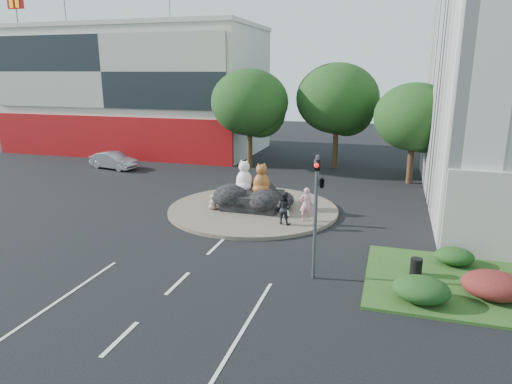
{
  "coord_description": "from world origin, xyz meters",
  "views": [
    {
      "loc": [
        7.65,
        -14.73,
        8.04
      ],
      "look_at": [
        1.08,
        7.03,
        2.0
      ],
      "focal_mm": 32.0,
      "sensor_mm": 36.0,
      "label": 1
    }
  ],
  "objects_px": {
    "kitten_calico": "(213,201)",
    "pedestrian_pink": "(306,204)",
    "cat_white": "(244,176)",
    "cat_tabby": "(261,178)",
    "pedestrian_dark": "(284,208)",
    "kitten_white": "(286,211)",
    "litter_bin": "(416,267)",
    "parked_car": "(114,161)"
  },
  "relations": [
    {
      "from": "kitten_calico",
      "to": "pedestrian_pink",
      "type": "relative_size",
      "value": 0.51
    },
    {
      "from": "cat_white",
      "to": "kitten_calico",
      "type": "xyz_separation_m",
      "value": [
        -1.57,
        -1.15,
        -1.4
      ]
    },
    {
      "from": "cat_tabby",
      "to": "pedestrian_dark",
      "type": "xyz_separation_m",
      "value": [
        1.9,
        -2.31,
        -0.95
      ]
    },
    {
      "from": "kitten_white",
      "to": "litter_bin",
      "type": "relative_size",
      "value": 1.01
    },
    {
      "from": "cat_tabby",
      "to": "kitten_calico",
      "type": "distance_m",
      "value": 3.16
    },
    {
      "from": "cat_tabby",
      "to": "parked_car",
      "type": "xyz_separation_m",
      "value": [
        -15.38,
        8.14,
        -1.31
      ]
    },
    {
      "from": "pedestrian_pink",
      "to": "pedestrian_dark",
      "type": "relative_size",
      "value": 1.06
    },
    {
      "from": "parked_car",
      "to": "pedestrian_dark",
      "type": "bearing_deg",
      "value": -108.95
    },
    {
      "from": "pedestrian_pink",
      "to": "parked_car",
      "type": "bearing_deg",
      "value": -43.4
    },
    {
      "from": "parked_car",
      "to": "pedestrian_pink",
      "type": "bearing_deg",
      "value": -105.46
    },
    {
      "from": "pedestrian_pink",
      "to": "pedestrian_dark",
      "type": "height_order",
      "value": "pedestrian_pink"
    },
    {
      "from": "kitten_calico",
      "to": "parked_car",
      "type": "distance_m",
      "value": 15.61
    },
    {
      "from": "kitten_calico",
      "to": "pedestrian_dark",
      "type": "relative_size",
      "value": 0.54
    },
    {
      "from": "parked_car",
      "to": "kitten_white",
      "type": "bearing_deg",
      "value": -106.32
    },
    {
      "from": "litter_bin",
      "to": "kitten_white",
      "type": "bearing_deg",
      "value": 140.0
    },
    {
      "from": "kitten_calico",
      "to": "litter_bin",
      "type": "distance_m",
      "value": 12.52
    },
    {
      "from": "cat_white",
      "to": "kitten_white",
      "type": "bearing_deg",
      "value": -13.27
    },
    {
      "from": "kitten_calico",
      "to": "pedestrian_dark",
      "type": "distance_m",
      "value": 4.81
    },
    {
      "from": "kitten_calico",
      "to": "parked_car",
      "type": "height_order",
      "value": "parked_car"
    },
    {
      "from": "parked_car",
      "to": "litter_bin",
      "type": "bearing_deg",
      "value": -109.85
    },
    {
      "from": "pedestrian_dark",
      "to": "litter_bin",
      "type": "height_order",
      "value": "pedestrian_dark"
    },
    {
      "from": "cat_white",
      "to": "pedestrian_pink",
      "type": "xyz_separation_m",
      "value": [
        4.04,
        -1.66,
        -0.94
      ]
    },
    {
      "from": "litter_bin",
      "to": "cat_tabby",
      "type": "bearing_deg",
      "value": 141.18
    },
    {
      "from": "pedestrian_pink",
      "to": "parked_car",
      "type": "distance_m",
      "value": 20.67
    },
    {
      "from": "pedestrian_pink",
      "to": "litter_bin",
      "type": "xyz_separation_m",
      "value": [
        5.48,
        -5.3,
        -0.65
      ]
    },
    {
      "from": "cat_tabby",
      "to": "kitten_white",
      "type": "bearing_deg",
      "value": -57.9
    },
    {
      "from": "cat_white",
      "to": "kitten_calico",
      "type": "bearing_deg",
      "value": -131.51
    },
    {
      "from": "parked_car",
      "to": "litter_bin",
      "type": "relative_size",
      "value": 6.18
    },
    {
      "from": "cat_tabby",
      "to": "kitten_calico",
      "type": "bearing_deg",
      "value": 175.21
    },
    {
      "from": "kitten_white",
      "to": "kitten_calico",
      "type": "bearing_deg",
      "value": 152.29
    },
    {
      "from": "cat_white",
      "to": "parked_car",
      "type": "bearing_deg",
      "value": 163.29
    },
    {
      "from": "parked_car",
      "to": "litter_bin",
      "type": "height_order",
      "value": "parked_car"
    },
    {
      "from": "kitten_calico",
      "to": "cat_white",
      "type": "bearing_deg",
      "value": 79.71
    },
    {
      "from": "kitten_calico",
      "to": "kitten_white",
      "type": "distance_m",
      "value": 4.43
    },
    {
      "from": "cat_tabby",
      "to": "kitten_white",
      "type": "height_order",
      "value": "cat_tabby"
    },
    {
      "from": "kitten_calico",
      "to": "parked_car",
      "type": "relative_size",
      "value": 0.21
    },
    {
      "from": "pedestrian_dark",
      "to": "parked_car",
      "type": "height_order",
      "value": "pedestrian_dark"
    },
    {
      "from": "pedestrian_pink",
      "to": "cat_tabby",
      "type": "bearing_deg",
      "value": -42.24
    },
    {
      "from": "cat_white",
      "to": "kitten_calico",
      "type": "relative_size",
      "value": 2.07
    },
    {
      "from": "parked_car",
      "to": "kitten_calico",
      "type": "bearing_deg",
      "value": -113.37
    },
    {
      "from": "pedestrian_pink",
      "to": "parked_car",
      "type": "xyz_separation_m",
      "value": [
        -18.3,
        9.6,
        -0.4
      ]
    },
    {
      "from": "kitten_white",
      "to": "parked_car",
      "type": "bearing_deg",
      "value": 126.65
    }
  ]
}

